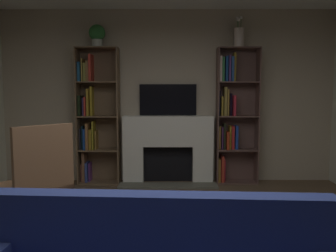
% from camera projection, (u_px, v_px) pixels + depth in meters
% --- Properties ---
extents(wall_back_accent, '(5.51, 0.06, 2.79)m').
position_uv_depth(wall_back_accent, '(168.00, 97.00, 5.92)').
color(wall_back_accent, '#B3A58C').
rests_on(wall_back_accent, ground_plane).
extents(fireplace, '(1.55, 0.56, 1.09)m').
position_uv_depth(fireplace, '(168.00, 147.00, 5.84)').
color(fireplace, white).
rests_on(fireplace, ground_plane).
extents(tv, '(0.92, 0.06, 0.51)m').
position_uv_depth(tv, '(168.00, 100.00, 5.86)').
color(tv, black).
rests_on(tv, fireplace).
extents(bookshelf_left, '(0.66, 0.33, 2.17)m').
position_uv_depth(bookshelf_left, '(94.00, 117.00, 5.80)').
color(bookshelf_left, brown).
rests_on(bookshelf_left, ground_plane).
extents(bookshelf_right, '(0.66, 0.30, 2.17)m').
position_uv_depth(bookshelf_right, '(232.00, 115.00, 5.81)').
color(bookshelf_right, brown).
rests_on(bookshelf_right, ground_plane).
extents(potted_plant, '(0.26, 0.26, 0.35)m').
position_uv_depth(potted_plant, '(97.00, 35.00, 5.64)').
color(potted_plant, beige).
rests_on(potted_plant, bookshelf_left).
extents(vase_with_flowers, '(0.16, 0.16, 0.48)m').
position_uv_depth(vase_with_flowers, '(239.00, 37.00, 5.64)').
color(vase_with_flowers, beige).
rests_on(vase_with_flowers, bookshelf_right).
extents(armchair, '(0.86, 0.86, 1.17)m').
position_uv_depth(armchair, '(37.00, 181.00, 3.68)').
color(armchair, brown).
rests_on(armchair, ground_plane).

